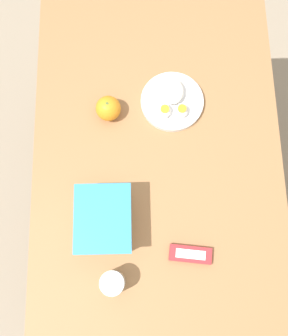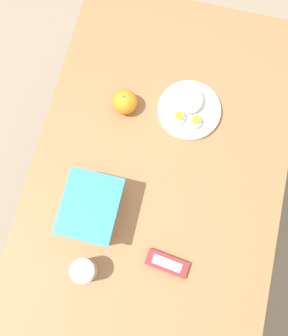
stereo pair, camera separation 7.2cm
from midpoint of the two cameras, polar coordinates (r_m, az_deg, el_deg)
name	(u,v)px [view 1 (the left image)]	position (r m, az deg, el deg)	size (l,w,h in m)	color
ground_plane	(153,208)	(1.91, 0.21, -5.97)	(10.00, 10.00, 0.00)	gray
table	(157,180)	(1.28, 0.31, -1.96)	(1.24, 0.76, 0.74)	#996B42
food_container	(105,221)	(1.11, -7.58, -7.83)	(0.19, 0.15, 0.11)	white
orange_fruit	(108,108)	(1.21, -6.90, 8.39)	(0.08, 0.08, 0.08)	orange
rice_plate	(172,100)	(1.23, 2.45, 9.61)	(0.20, 0.20, 0.06)	white
candy_bar	(190,254)	(1.14, 4.93, -12.60)	(0.06, 0.12, 0.02)	#B7282D
drinking_glass	(113,283)	(1.11, -6.44, -16.47)	(0.07, 0.07, 0.08)	silver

